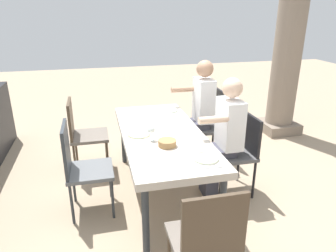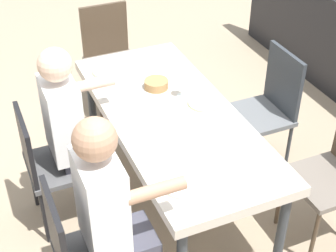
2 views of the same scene
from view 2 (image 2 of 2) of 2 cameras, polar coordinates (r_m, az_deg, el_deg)
name	(u,v)px [view 2 (image 2 of 2)]	position (r m, az deg, el deg)	size (l,w,h in m)	color
ground_plane	(172,196)	(3.84, 0.46, -7.73)	(16.00, 16.00, 0.00)	gray
dining_table	(173,121)	(3.42, 0.51, 0.52)	(1.91, 0.81, 0.74)	beige
chair_west_north	(83,252)	(2.81, -9.45, -13.66)	(0.44, 0.44, 0.94)	#4F4F50
chair_mid_north	(49,161)	(3.42, -13.07, -3.77)	(0.44, 0.44, 0.89)	#4F4F50
chair_mid_south	(268,104)	(3.93, 11.03, 2.41)	(0.44, 0.44, 0.94)	#5B5E61
chair_head_east	(110,52)	(4.61, -6.48, 8.12)	(0.44, 0.44, 0.93)	#6A6158
diner_woman_green	(75,131)	(3.34, -10.34, -0.59)	(0.35, 0.49, 1.30)	#3F3F4C
diner_man_white	(115,217)	(2.69, -5.95, -9.98)	(0.35, 0.50, 1.34)	#3F3F4C
plate_0	(183,186)	(2.81, 1.63, -6.68)	(0.21, 0.21, 0.02)	white
fork_0	(194,205)	(2.72, 2.96, -8.72)	(0.02, 0.17, 0.01)	silver
spoon_0	(172,170)	(2.92, 0.39, -4.94)	(0.02, 0.17, 0.01)	silver
plate_1	(204,103)	(3.47, 4.06, 2.56)	(0.23, 0.23, 0.02)	silver
wine_glass_1	(181,82)	(3.50, 1.51, 4.86)	(0.08, 0.08, 0.15)	white
fork_1	(215,115)	(3.37, 5.20, 1.20)	(0.02, 0.17, 0.01)	silver
spoon_1	(195,93)	(3.59, 2.99, 3.69)	(0.02, 0.17, 0.01)	silver
plate_2	(107,71)	(3.86, -6.83, 6.04)	(0.21, 0.21, 0.02)	white
fork_2	(113,82)	(3.74, -6.13, 4.92)	(0.02, 0.17, 0.01)	silver
spoon_2	(101,63)	(3.99, -7.49, 6.93)	(0.02, 0.17, 0.01)	silver
bread_basket	(156,84)	(3.64, -1.31, 4.67)	(0.17, 0.17, 0.06)	#9E7547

